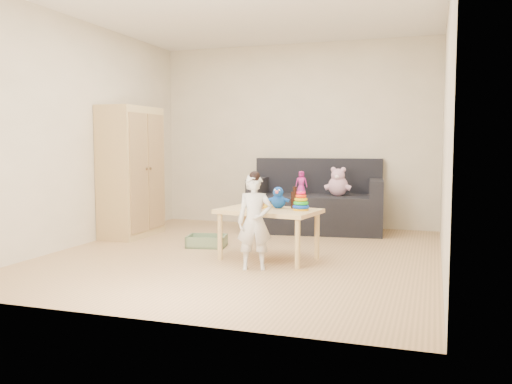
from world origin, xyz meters
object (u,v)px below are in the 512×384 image
(wardrobe, at_px, (131,172))
(play_table, at_px, (269,234))
(toddler, at_px, (255,223))
(sofa, at_px, (316,213))

(wardrobe, xyz_separation_m, play_table, (2.08, -0.82, -0.56))
(wardrobe, distance_m, play_table, 2.31)
(play_table, bearing_deg, toddler, -89.54)
(wardrobe, distance_m, sofa, 2.49)
(wardrobe, bearing_deg, toddler, -31.72)
(sofa, relative_size, toddler, 2.00)
(wardrobe, relative_size, sofa, 0.94)
(sofa, bearing_deg, toddler, -98.11)
(play_table, xyz_separation_m, toddler, (0.00, -0.46, 0.18))
(sofa, xyz_separation_m, play_table, (-0.08, -1.92, 0.01))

